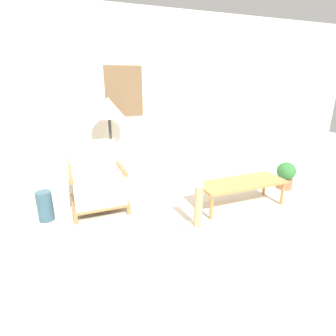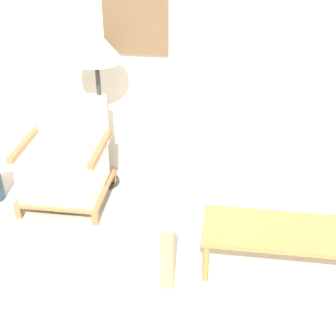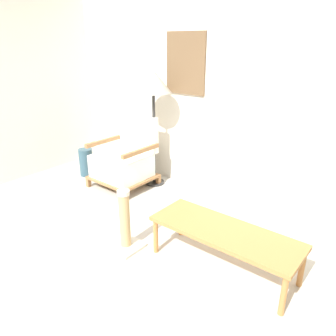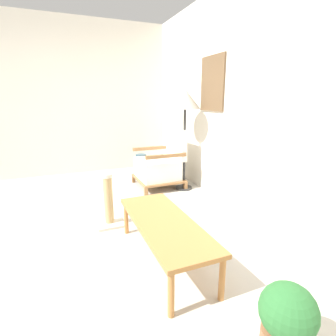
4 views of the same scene
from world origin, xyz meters
TOP-DOWN VIEW (x-y plane):
  - ground_plane at (0.00, 0.00)m, footprint 14.00×14.00m
  - wall_back at (-0.00, 2.11)m, footprint 8.00×0.09m
  - armchair at (-1.07, 1.52)m, footprint 0.73×0.68m
  - floor_lamp at (-0.80, 1.81)m, footprint 0.45×0.45m
  - coffee_table at (0.81, 0.84)m, footprint 1.25×0.46m
  - vase at (-1.75, 1.42)m, footprint 0.19×0.19m
  - scratching_post at (-0.03, 0.53)m, footprint 0.28×0.28m

SIDE VIEW (x-z plane):
  - ground_plane at x=0.00m, z-range 0.00..0.00m
  - vase at x=-1.75m, z-range 0.00..0.39m
  - scratching_post at x=-0.03m, z-range -0.07..0.52m
  - coffee_table at x=0.81m, z-range 0.15..0.51m
  - armchair at x=-1.07m, z-range -0.11..0.79m
  - floor_lamp at x=-0.80m, z-range 0.55..2.03m
  - wall_back at x=0.00m, z-range 0.00..2.70m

